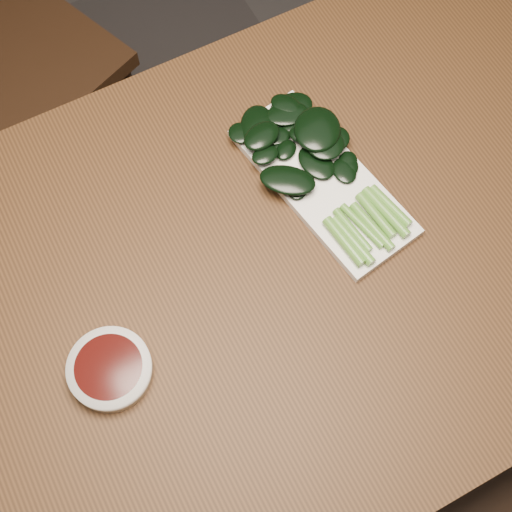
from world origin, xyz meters
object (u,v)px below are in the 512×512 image
object	(u,v)px
serving_plate	(323,181)
table	(246,292)
sauce_bowl	(110,369)
gai_lan	(309,156)

from	to	relation	value
serving_plate	table	bearing A→B (deg)	-155.76
table	serving_plate	xyz separation A→B (m)	(0.17, 0.08, 0.08)
serving_plate	sauce_bowl	bearing A→B (deg)	-163.26
serving_plate	gai_lan	xyz separation A→B (m)	(-0.00, 0.04, 0.02)
sauce_bowl	serving_plate	xyz separation A→B (m)	(0.40, 0.12, -0.01)
sauce_bowl	gai_lan	bearing A→B (deg)	21.98
sauce_bowl	gai_lan	xyz separation A→B (m)	(0.40, 0.16, 0.01)
gai_lan	sauce_bowl	bearing A→B (deg)	-158.02
table	serving_plate	bearing A→B (deg)	24.24
sauce_bowl	serving_plate	size ratio (longest dim) A/B	0.34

